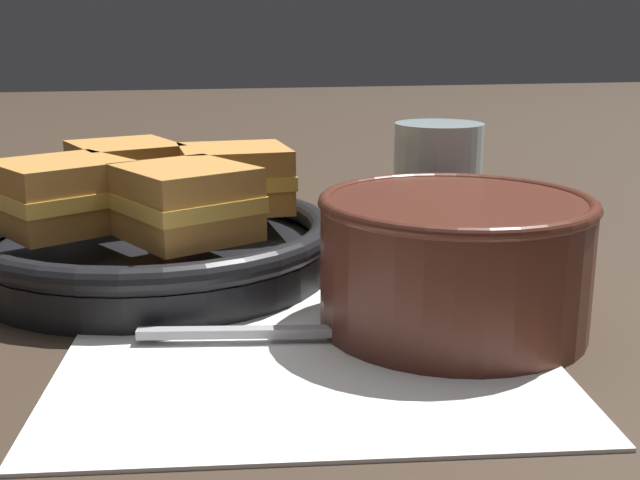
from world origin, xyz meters
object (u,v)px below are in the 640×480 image
object	(u,v)px
drinking_glass	(437,196)
soup_bowl	(454,254)
skillet	(155,246)
sandwich_near_right	(62,195)
spoon	(353,331)
sandwich_far_right	(235,178)
sandwich_near_left	(126,173)
sandwich_far_left	(186,202)

from	to	relation	value
drinking_glass	soup_bowl	bearing A→B (deg)	-106.83
skillet	soup_bowl	bearing A→B (deg)	-41.76
skillet	drinking_glass	size ratio (longest dim) A/B	3.24
sandwich_near_right	spoon	bearing A→B (deg)	-40.93
skillet	sandwich_far_right	distance (m)	0.08
sandwich_near_left	sandwich_far_left	world-z (taller)	same
skillet	sandwich_near_right	world-z (taller)	sandwich_near_right
sandwich_far_left	skillet	bearing A→B (deg)	107.42
spoon	drinking_glass	xyz separation A→B (m)	(0.10, 0.14, 0.04)
soup_bowl	drinking_glass	distance (m)	0.13
sandwich_far_left	soup_bowl	bearing A→B (deg)	-30.59
sandwich_far_left	drinking_glass	size ratio (longest dim) A/B	0.97
skillet	sandwich_near_right	distance (m)	0.08
skillet	sandwich_far_left	xyz separation A→B (m)	(0.02, -0.06, 0.04)
sandwich_near_left	sandwich_far_right	xyz separation A→B (m)	(0.08, -0.04, 0.00)
skillet	sandwich_far_right	size ratio (longest dim) A/B	4.27
spoon	sandwich_near_right	distance (m)	0.22
soup_bowl	sandwich_far_right	world-z (taller)	sandwich_far_right
soup_bowl	sandwich_near_right	xyz separation A→B (m)	(-0.22, 0.13, 0.02)
soup_bowl	sandwich_far_right	size ratio (longest dim) A/B	1.96
sandwich_near_right	drinking_glass	xyz separation A→B (m)	(0.26, -0.00, -0.01)
spoon	sandwich_near_right	xyz separation A→B (m)	(-0.16, 0.14, 0.06)
soup_bowl	sandwich_near_left	bearing A→B (deg)	131.72
skillet	drinking_glass	distance (m)	0.21
soup_bowl	sandwich_far_right	bearing A→B (deg)	122.66
sandwich_far_right	drinking_glass	distance (m)	0.15
spoon	sandwich_far_left	xyz separation A→B (m)	(-0.08, 0.10, 0.06)
sandwich_near_right	sandwich_near_left	bearing A→B (deg)	62.17
skillet	sandwich_near_right	size ratio (longest dim) A/B	3.30
sandwich_near_left	sandwich_near_right	size ratio (longest dim) A/B	0.94
skillet	drinking_glass	xyz separation A→B (m)	(0.20, -0.02, 0.03)
spoon	sandwich_near_left	bearing A→B (deg)	130.24
sandwich_far_left	sandwich_far_right	distance (m)	0.09
sandwich_near_left	spoon	bearing A→B (deg)	-61.14
skillet	drinking_glass	world-z (taller)	drinking_glass
soup_bowl	sandwich_near_left	xyz separation A→B (m)	(-0.18, 0.20, 0.02)
soup_bowl	spoon	size ratio (longest dim) A/B	0.93
soup_bowl	drinking_glass	xyz separation A→B (m)	(0.04, 0.12, 0.01)
skillet	sandwich_near_right	bearing A→B (deg)	-160.88
sandwich_far_left	drinking_glass	distance (m)	0.19
skillet	sandwich_far_left	distance (m)	0.08
sandwich_near_right	skillet	bearing A→B (deg)	19.12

